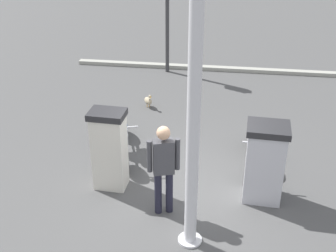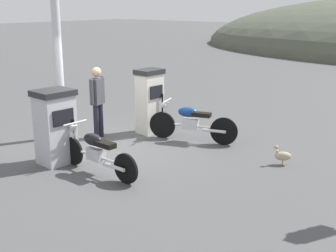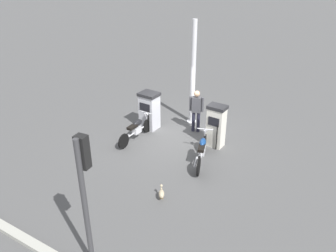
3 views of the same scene
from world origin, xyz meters
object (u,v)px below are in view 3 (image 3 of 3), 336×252
Objects in this scene: fuel_pump_near at (149,110)px; fuel_pump_far at (216,126)px; roadside_traffic_light at (84,182)px; motorcycle_far_pump at (202,149)px; motorcycle_near_pump at (136,129)px; wandering_duck at (161,193)px; attendant_person at (196,108)px; canopy_support_pole at (193,76)px.

fuel_pump_far reaches higher than fuel_pump_near.
roadside_traffic_light is (6.40, -0.23, 1.45)m from fuel_pump_far.
fuel_pump_far is 0.77× the size of motorcycle_far_pump.
motorcycle_far_pump reaches higher than motorcycle_near_pump.
wandering_duck is 3.42m from roadside_traffic_light.
attendant_person is at bearing 110.91° from fuel_pump_near.
wandering_duck is at bearing -1.36° from fuel_pump_far.
fuel_pump_near is at bearing -69.09° from attendant_person.
motorcycle_far_pump is at bearing 66.87° from fuel_pump_near.
fuel_pump_far is 1.34m from attendant_person.
fuel_pump_near is at bearing -142.57° from wandering_duck.
fuel_pump_far is at bearing 177.94° from roadside_traffic_light.
canopy_support_pole reaches higher than wandering_duck.
attendant_person is at bearing -166.44° from wandering_duck.
roadside_traffic_light is at bearing -3.10° from motorcycle_far_pump.
fuel_pump_near is 0.73× the size of motorcycle_far_pump.
wandering_duck is at bearing 176.99° from roadside_traffic_light.
attendant_person reaches higher than fuel_pump_far.
fuel_pump_near is at bearing -174.26° from motorcycle_near_pump.
roadside_traffic_light reaches higher than motorcycle_far_pump.
attendant_person is at bearing -172.69° from roadside_traffic_light.
motorcycle_far_pump reaches higher than wandering_duck.
fuel_pump_far is 1.31m from motorcycle_far_pump.
roadside_traffic_light reaches higher than fuel_pump_near.
canopy_support_pole is at bearing -146.85° from motorcycle_far_pump.
attendant_person is 4.56m from wandering_duck.
wandering_duck is 0.13× the size of roadside_traffic_light.
roadside_traffic_light reaches higher than attendant_person.
canopy_support_pole reaches higher than roadside_traffic_light.
fuel_pump_near is 0.36× the size of canopy_support_pole.
roadside_traffic_light reaches higher than wandering_duck.
fuel_pump_near is 0.88× the size of attendant_person.
wandering_duck is (3.68, -0.09, -0.62)m from fuel_pump_far.
fuel_pump_near is at bearing -90.00° from fuel_pump_far.
attendant_person reaches higher than fuel_pump_near.
attendant_person is (-1.94, -1.19, 0.53)m from motorcycle_far_pump.
fuel_pump_near is 0.95× the size of fuel_pump_far.
canopy_support_pole is at bearing -142.64° from attendant_person.
wandering_duck is (2.42, -0.14, -0.28)m from motorcycle_far_pump.
fuel_pump_near is 1.91m from attendant_person.
fuel_pump_near is 4.68m from wandering_duck.
motorcycle_far_pump is 0.64× the size of roadside_traffic_light.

